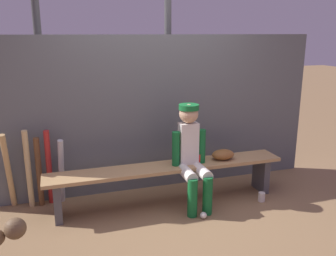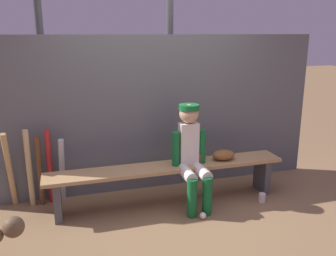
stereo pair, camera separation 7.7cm
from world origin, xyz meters
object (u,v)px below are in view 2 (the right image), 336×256
object	(u,v)px
bat_wood_tan	(10,170)
cup_on_bench	(198,159)
bat_wood_dark	(40,171)
bat_aluminum_red	(50,167)
player_seated	(192,152)
cup_on_ground	(262,198)
dugout_bench	(168,173)
baseball_glove	(223,155)
baseball	(203,216)
bat_wood_natural	(29,169)
bat_aluminum_silver	(62,171)

from	to	relation	value
bat_wood_tan	cup_on_bench	world-z (taller)	bat_wood_tan
bat_wood_dark	bat_aluminum_red	bearing A→B (deg)	7.96
player_seated	cup_on_ground	distance (m)	1.05
dugout_bench	cup_on_bench	size ratio (longest dim) A/B	25.45
baseball_glove	bat_wood_dark	bearing A→B (deg)	169.91
bat_aluminum_red	cup_on_bench	world-z (taller)	bat_aluminum_red
player_seated	bat_aluminum_red	xyz separation A→B (m)	(-1.56, 0.51, -0.19)
dugout_bench	bat_aluminum_red	distance (m)	1.38
baseball	cup_on_bench	xyz separation A→B (m)	(0.11, 0.45, 0.50)
bat_wood_natural	bat_aluminum_silver	bearing A→B (deg)	-1.37
bat_wood_tan	cup_on_ground	size ratio (longest dim) A/B	8.51
baseball_glove	cup_on_bench	size ratio (longest dim) A/B	2.55
bat_aluminum_red	bat_wood_natural	size ratio (longest dim) A/B	0.98
cup_on_ground	bat_wood_dark	bearing A→B (deg)	165.03
bat_aluminum_silver	baseball	xyz separation A→B (m)	(1.44, -0.84, -0.37)
bat_wood_tan	bat_aluminum_red	bearing A→B (deg)	-0.93
bat_aluminum_silver	baseball_glove	bearing A→B (deg)	-11.20
bat_aluminum_red	bat_wood_dark	distance (m)	0.12
bat_wood_natural	cup_on_ground	bearing A→B (deg)	-14.42
bat_aluminum_red	cup_on_ground	size ratio (longest dim) A/B	8.36
bat_aluminum_silver	baseball	bearing A→B (deg)	-30.23
bat_aluminum_silver	bat_wood_natural	distance (m)	0.36
player_seated	bat_aluminum_silver	world-z (taller)	player_seated
bat_wood_dark	dugout_bench	bearing A→B (deg)	-14.86
dugout_bench	bat_aluminum_silver	xyz separation A→B (m)	(-1.18, 0.37, 0.03)
bat_wood_dark	bat_wood_natural	world-z (taller)	bat_wood_natural
dugout_bench	player_seated	distance (m)	0.39
bat_aluminum_silver	bat_wood_dark	size ratio (longest dim) A/B	0.97
bat_wood_natural	cup_on_bench	size ratio (longest dim) A/B	8.51
bat_aluminum_silver	bat_wood_tan	world-z (taller)	bat_wood_tan
dugout_bench	bat_aluminum_red	size ratio (longest dim) A/B	3.05
bat_aluminum_silver	cup_on_bench	world-z (taller)	bat_aluminum_silver
dugout_bench	cup_on_ground	size ratio (longest dim) A/B	25.45
player_seated	bat_aluminum_silver	bearing A→B (deg)	161.21
cup_on_bench	baseball	bearing A→B (deg)	-103.28
player_seated	baseball	bearing A→B (deg)	-88.58
bat_aluminum_silver	cup_on_ground	xyz separation A→B (m)	(2.27, -0.67, -0.35)
bat_aluminum_silver	cup_on_bench	distance (m)	1.60
bat_wood_tan	baseball	size ratio (longest dim) A/B	12.66
bat_wood_natural	baseball_glove	bearing A→B (deg)	-9.67
player_seated	baseball	world-z (taller)	player_seated
bat_wood_natural	cup_on_bench	xyz separation A→B (m)	(1.90, -0.40, 0.06)
player_seated	bat_wood_dark	world-z (taller)	player_seated
bat_aluminum_silver	bat_wood_dark	world-z (taller)	bat_wood_dark
player_seated	bat_aluminum_silver	size ratio (longest dim) A/B	1.46
bat_wood_dark	bat_aluminum_silver	bearing A→B (deg)	-1.33
bat_aluminum_silver	baseball	size ratio (longest dim) A/B	10.99
bat_aluminum_red	bat_wood_tan	world-z (taller)	bat_wood_tan
player_seated	baseball_glove	distance (m)	0.48
player_seated	cup_on_bench	distance (m)	0.19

